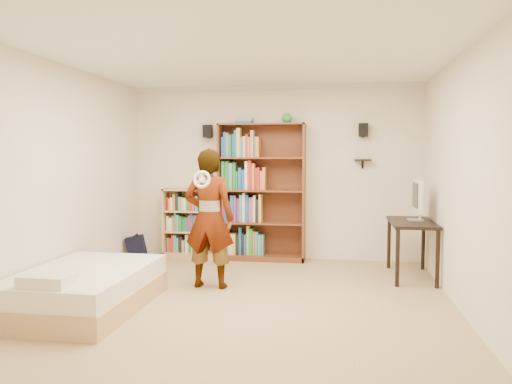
% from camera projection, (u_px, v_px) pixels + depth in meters
% --- Properties ---
extents(ground, '(4.50, 5.00, 0.01)m').
position_uv_depth(ground, '(246.00, 303.00, 5.46)').
color(ground, tan).
rests_on(ground, ground).
extents(room_shell, '(4.52, 5.02, 2.71)m').
position_uv_depth(room_shell, '(246.00, 142.00, 5.33)').
color(room_shell, white).
rests_on(room_shell, ground).
extents(crown_molding, '(4.50, 5.00, 0.06)m').
position_uv_depth(crown_molding, '(246.00, 56.00, 5.26)').
color(crown_molding, silver).
rests_on(crown_molding, room_shell).
extents(speaker_left, '(0.14, 0.12, 0.20)m').
position_uv_depth(speaker_left, '(208.00, 131.00, 7.84)').
color(speaker_left, black).
rests_on(speaker_left, room_shell).
extents(speaker_right, '(0.14, 0.12, 0.20)m').
position_uv_depth(speaker_right, '(363.00, 130.00, 7.46)').
color(speaker_right, black).
rests_on(speaker_right, room_shell).
extents(wall_shelf, '(0.25, 0.16, 0.02)m').
position_uv_depth(wall_shelf, '(363.00, 160.00, 7.50)').
color(wall_shelf, black).
rests_on(wall_shelf, room_shell).
extents(tall_bookshelf, '(1.33, 0.39, 2.10)m').
position_uv_depth(tall_bookshelf, '(262.00, 192.00, 7.68)').
color(tall_bookshelf, brown).
rests_on(tall_bookshelf, ground).
extents(low_bookshelf, '(0.87, 0.33, 1.09)m').
position_uv_depth(low_bookshelf, '(191.00, 223.00, 7.93)').
color(low_bookshelf, tan).
rests_on(low_bookshelf, ground).
extents(computer_desk, '(0.55, 1.11, 0.76)m').
position_uv_depth(computer_desk, '(411.00, 249.00, 6.60)').
color(computer_desk, black).
rests_on(computer_desk, ground).
extents(imac, '(0.19, 0.56, 0.55)m').
position_uv_depth(imac, '(416.00, 200.00, 6.61)').
color(imac, silver).
rests_on(imac, computer_desk).
extents(daybed, '(1.18, 1.81, 0.53)m').
position_uv_depth(daybed, '(85.00, 284.00, 5.25)').
color(daybed, white).
rests_on(daybed, ground).
extents(person, '(0.64, 0.43, 1.71)m').
position_uv_depth(person, '(209.00, 218.00, 6.09)').
color(person, black).
rests_on(person, ground).
extents(wii_wheel, '(0.21, 0.08, 0.21)m').
position_uv_depth(wii_wheel, '(202.00, 179.00, 5.74)').
color(wii_wheel, silver).
rests_on(wii_wheel, person).
extents(navy_bag, '(0.33, 0.24, 0.41)m').
position_uv_depth(navy_bag, '(137.00, 248.00, 7.63)').
color(navy_bag, black).
rests_on(navy_bag, ground).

